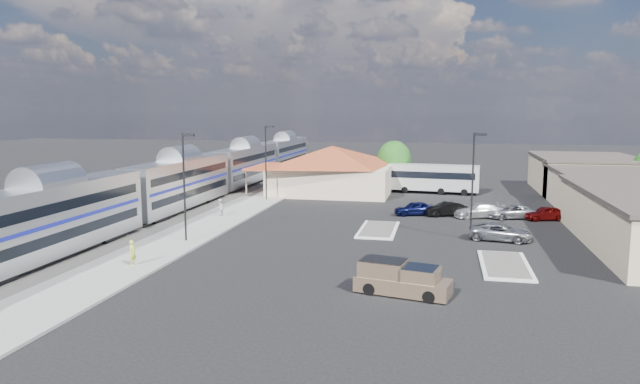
% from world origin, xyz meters
% --- Properties ---
extents(ground, '(280.00, 280.00, 0.00)m').
position_xyz_m(ground, '(0.00, 0.00, 0.00)').
color(ground, black).
rests_on(ground, ground).
extents(railbed, '(16.00, 100.00, 0.12)m').
position_xyz_m(railbed, '(-21.00, 8.00, 0.06)').
color(railbed, '#4C4944').
rests_on(railbed, ground).
extents(platform, '(5.50, 92.00, 0.18)m').
position_xyz_m(platform, '(-12.00, 6.00, 0.09)').
color(platform, gray).
rests_on(platform, ground).
extents(passenger_train, '(3.00, 104.00, 5.55)m').
position_xyz_m(passenger_train, '(-18.00, 7.78, 2.87)').
color(passenger_train, silver).
rests_on(passenger_train, ground).
extents(freight_cars, '(2.80, 46.00, 4.00)m').
position_xyz_m(freight_cars, '(-24.00, 3.67, 1.93)').
color(freight_cars, black).
rests_on(freight_cars, ground).
extents(station_depot, '(18.35, 12.24, 6.20)m').
position_xyz_m(station_depot, '(-4.56, 24.00, 3.13)').
color(station_depot, beige).
rests_on(station_depot, ground).
extents(buildings_east, '(14.40, 51.40, 4.80)m').
position_xyz_m(buildings_east, '(28.00, 14.28, 2.27)').
color(buildings_east, '#C6B28C').
rests_on(buildings_east, ground).
extents(traffic_island_south, '(3.30, 7.50, 0.21)m').
position_xyz_m(traffic_island_south, '(4.00, 2.00, 0.10)').
color(traffic_island_south, silver).
rests_on(traffic_island_south, ground).
extents(traffic_island_north, '(3.30, 7.50, 0.21)m').
position_xyz_m(traffic_island_north, '(14.00, -8.00, 0.10)').
color(traffic_island_north, silver).
rests_on(traffic_island_north, ground).
extents(lamp_plat_s, '(1.08, 0.25, 9.00)m').
position_xyz_m(lamp_plat_s, '(-10.90, -6.00, 5.34)').
color(lamp_plat_s, black).
rests_on(lamp_plat_s, ground).
extents(lamp_plat_n, '(1.08, 0.25, 9.00)m').
position_xyz_m(lamp_plat_n, '(-10.90, 16.00, 5.34)').
color(lamp_plat_n, black).
rests_on(lamp_plat_n, ground).
extents(lamp_lot, '(1.08, 0.25, 9.00)m').
position_xyz_m(lamp_lot, '(12.10, 0.00, 5.34)').
color(lamp_lot, black).
rests_on(lamp_lot, ground).
extents(tree_depot, '(4.71, 4.71, 6.63)m').
position_xyz_m(tree_depot, '(3.00, 30.00, 4.02)').
color(tree_depot, '#382314').
rests_on(tree_depot, ground).
extents(pickup_truck, '(5.87, 3.14, 1.93)m').
position_xyz_m(pickup_truck, '(7.42, -15.63, 0.91)').
color(pickup_truck, '#93765B').
rests_on(pickup_truck, ground).
extents(suv, '(5.50, 3.18, 1.44)m').
position_xyz_m(suv, '(14.44, 0.21, 0.72)').
color(suv, '#9DA0A5').
rests_on(suv, ground).
extents(coach_bus, '(11.80, 3.54, 3.73)m').
position_xyz_m(coach_bus, '(8.40, 26.68, 2.15)').
color(coach_bus, silver).
rests_on(coach_bus, ground).
extents(person_a, '(0.50, 0.69, 1.76)m').
position_xyz_m(person_a, '(-11.29, -13.76, 1.06)').
color(person_a, '#C9DF45').
rests_on(person_a, platform).
extents(person_b, '(0.77, 0.92, 1.69)m').
position_xyz_m(person_b, '(-12.45, 4.96, 1.03)').
color(person_b, silver).
rests_on(person_b, platform).
extents(parked_car_a, '(4.58, 3.08, 1.45)m').
position_xyz_m(parked_car_a, '(6.84, 10.30, 0.72)').
color(parked_car_a, '#0B103B').
rests_on(parked_car_a, ground).
extents(parked_car_b, '(4.72, 3.10, 1.47)m').
position_xyz_m(parked_car_b, '(10.04, 10.60, 0.74)').
color(parked_car_b, black).
rests_on(parked_car_b, ground).
extents(parked_car_c, '(5.39, 3.61, 1.45)m').
position_xyz_m(parked_car_c, '(13.24, 10.30, 0.72)').
color(parked_car_c, silver).
rests_on(parked_car_c, ground).
extents(parked_car_d, '(5.36, 3.60, 1.36)m').
position_xyz_m(parked_car_d, '(16.44, 10.60, 0.68)').
color(parked_car_d, '#93959B').
rests_on(parked_car_d, ground).
extents(parked_car_e, '(4.46, 2.83, 1.41)m').
position_xyz_m(parked_car_e, '(19.64, 10.30, 0.71)').
color(parked_car_e, '#680B0B').
rests_on(parked_car_e, ground).
extents(parked_car_f, '(4.35, 2.94, 1.36)m').
position_xyz_m(parked_car_f, '(22.84, 10.60, 0.68)').
color(parked_car_f, black).
rests_on(parked_car_f, ground).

